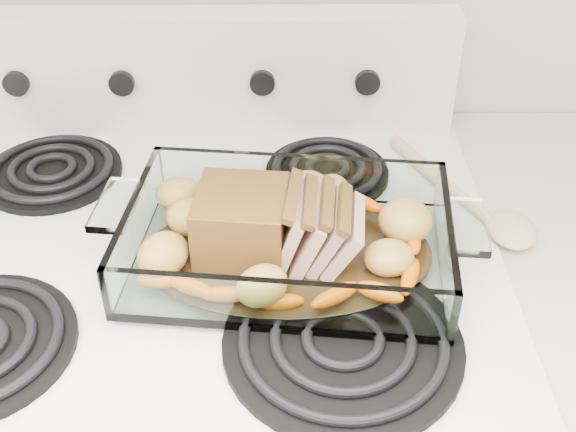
{
  "coord_description": "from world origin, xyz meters",
  "views": [
    {
      "loc": [
        0.13,
        0.98,
        1.49
      ],
      "look_at": [
        0.13,
        1.64,
        0.99
      ],
      "focal_mm": 45.0,
      "sensor_mm": 36.0,
      "label": 1
    }
  ],
  "objects": [
    {
      "name": "baking_dish",
      "position": [
        0.13,
        1.62,
        0.96
      ],
      "size": [
        0.36,
        0.24,
        0.07
      ],
      "rotation": [
        0.0,
        0.0,
        -0.11
      ],
      "color": "silver",
      "rests_on": "electric_range"
    },
    {
      "name": "pork_roast",
      "position": [
        0.11,
        1.62,
        0.99
      ],
      "size": [
        0.19,
        0.1,
        0.08
      ],
      "rotation": [
        0.0,
        0.0,
        -0.22
      ],
      "color": "brown",
      "rests_on": "baking_dish"
    },
    {
      "name": "roast_vegetables",
      "position": [
        0.13,
        1.66,
        0.97
      ],
      "size": [
        0.35,
        0.19,
        0.04
      ],
      "rotation": [
        0.0,
        0.0,
        -0.11
      ],
      "color": "#F86800",
      "rests_on": "baking_dish"
    },
    {
      "name": "wooden_spoon",
      "position": [
        0.38,
        1.73,
        0.95
      ],
      "size": [
        0.16,
        0.25,
        0.02
      ],
      "rotation": [
        0.0,
        0.0,
        0.45
      ],
      "color": "#D7B680",
      "rests_on": "electric_range"
    }
  ]
}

